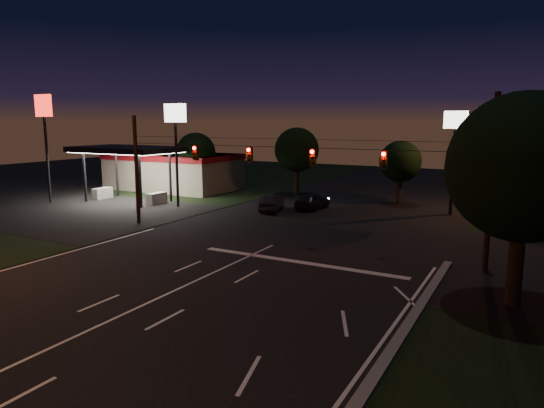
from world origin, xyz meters
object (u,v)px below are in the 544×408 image
Objects in this scene: tree_right_near at (525,169)px; car_oncoming_a at (312,201)px; utility_pole_right at (485,269)px; car_oncoming_b at (272,203)px.

tree_right_near is 23.98m from car_oncoming_a.
utility_pole_right is at bearing 144.39° from car_oncoming_a.
car_oncoming_a is at bearing 134.75° from tree_right_near.
car_oncoming_a is 1.03× the size of car_oncoming_b.
car_oncoming_b is (-19.18, 14.12, -4.99)m from tree_right_near.
car_oncoming_b is (-2.66, -2.54, -0.04)m from car_oncoming_a.
utility_pole_right is 2.11× the size of car_oncoming_a.
car_oncoming_a reaches higher than car_oncoming_b.
car_oncoming_b is at bearing 143.64° from tree_right_near.
utility_pole_right reaches higher than car_oncoming_b.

